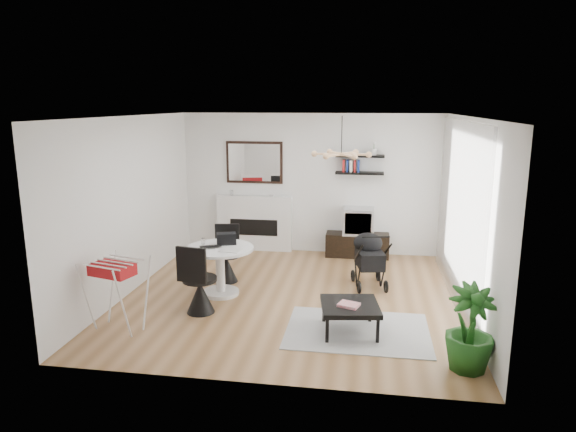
% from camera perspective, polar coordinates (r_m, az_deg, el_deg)
% --- Properties ---
extents(floor, '(5.00, 5.00, 0.00)m').
position_cam_1_polar(floor, '(7.91, 0.35, -8.94)').
color(floor, brown).
rests_on(floor, ground).
extents(ceiling, '(5.00, 5.00, 0.00)m').
position_cam_1_polar(ceiling, '(7.37, 0.38, 11.00)').
color(ceiling, white).
rests_on(ceiling, wall_back).
extents(wall_back, '(5.00, 0.00, 5.00)m').
position_cam_1_polar(wall_back, '(9.96, 2.49, 3.58)').
color(wall_back, white).
rests_on(wall_back, floor).
extents(wall_left, '(0.00, 5.00, 5.00)m').
position_cam_1_polar(wall_left, '(8.27, -17.05, 1.19)').
color(wall_left, white).
rests_on(wall_left, floor).
extents(wall_right, '(0.00, 5.00, 5.00)m').
position_cam_1_polar(wall_right, '(7.58, 19.40, 0.03)').
color(wall_right, white).
rests_on(wall_right, floor).
extents(sheer_curtain, '(0.04, 3.60, 2.60)m').
position_cam_1_polar(sheer_curtain, '(7.75, 18.42, 0.37)').
color(sheer_curtain, white).
rests_on(sheer_curtain, wall_right).
extents(fireplace, '(1.50, 0.17, 2.16)m').
position_cam_1_polar(fireplace, '(10.19, -3.75, -0.04)').
color(fireplace, white).
rests_on(fireplace, floor).
extents(shelf_lower, '(0.90, 0.25, 0.04)m').
position_cam_1_polar(shelf_lower, '(9.74, 7.95, 4.75)').
color(shelf_lower, black).
rests_on(shelf_lower, wall_back).
extents(shelf_upper, '(0.90, 0.25, 0.04)m').
position_cam_1_polar(shelf_upper, '(9.70, 8.01, 6.63)').
color(shelf_upper, black).
rests_on(shelf_upper, wall_back).
extents(pendant_lamp, '(0.90, 0.90, 0.10)m').
position_cam_1_polar(pendant_lamp, '(7.63, 5.95, 6.85)').
color(pendant_lamp, tan).
rests_on(pendant_lamp, ceiling).
extents(tv_console, '(1.19, 0.42, 0.45)m').
position_cam_1_polar(tv_console, '(9.93, 7.70, -3.21)').
color(tv_console, black).
rests_on(tv_console, floor).
extents(crt_tv, '(0.57, 0.50, 0.50)m').
position_cam_1_polar(crt_tv, '(9.81, 7.82, -0.55)').
color(crt_tv, silver).
rests_on(crt_tv, tv_console).
extents(dining_table, '(1.03, 1.03, 0.75)m').
position_cam_1_polar(dining_table, '(7.91, -7.55, -5.25)').
color(dining_table, white).
rests_on(dining_table, floor).
extents(laptop, '(0.38, 0.32, 0.03)m').
position_cam_1_polar(laptop, '(7.79, -8.57, -3.50)').
color(laptop, black).
rests_on(laptop, dining_table).
extents(black_bag, '(0.33, 0.26, 0.18)m').
position_cam_1_polar(black_bag, '(7.97, -6.86, -2.51)').
color(black_bag, black).
rests_on(black_bag, dining_table).
extents(newspaper, '(0.33, 0.29, 0.01)m').
position_cam_1_polar(newspaper, '(7.65, -6.42, -3.79)').
color(newspaper, silver).
rests_on(newspaper, dining_table).
extents(drinking_glass, '(0.06, 0.06, 0.09)m').
position_cam_1_polar(drinking_glass, '(8.04, -9.41, -2.78)').
color(drinking_glass, white).
rests_on(drinking_glass, dining_table).
extents(chair_far, '(0.45, 0.47, 0.93)m').
position_cam_1_polar(chair_far, '(8.54, -6.83, -5.31)').
color(chair_far, black).
rests_on(chair_far, floor).
extents(chair_near, '(0.49, 0.51, 1.01)m').
position_cam_1_polar(chair_near, '(7.33, -9.82, -8.25)').
color(chair_near, black).
rests_on(chair_near, floor).
extents(drying_rack, '(0.76, 0.73, 0.94)m').
position_cam_1_polar(drying_rack, '(7.01, -18.47, -8.19)').
color(drying_rack, white).
rests_on(drying_rack, floor).
extents(stroller, '(0.61, 0.83, 0.94)m').
position_cam_1_polar(stroller, '(8.36, 8.99, -4.98)').
color(stroller, black).
rests_on(stroller, floor).
extents(rug, '(1.83, 1.32, 0.01)m').
position_cam_1_polar(rug, '(6.86, 7.72, -12.51)').
color(rug, '#9E9E9E').
rests_on(rug, floor).
extents(coffee_table, '(0.82, 0.82, 0.37)m').
position_cam_1_polar(coffee_table, '(6.69, 6.90, -10.02)').
color(coffee_table, black).
rests_on(coffee_table, rug).
extents(magazines, '(0.30, 0.27, 0.04)m').
position_cam_1_polar(magazines, '(6.60, 6.77, -9.77)').
color(magazines, '#CB3242').
rests_on(magazines, coffee_table).
extents(potted_plant, '(0.69, 0.69, 0.97)m').
position_cam_1_polar(potted_plant, '(6.06, 19.56, -11.70)').
color(potted_plant, '#1A4F16').
rests_on(potted_plant, floor).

